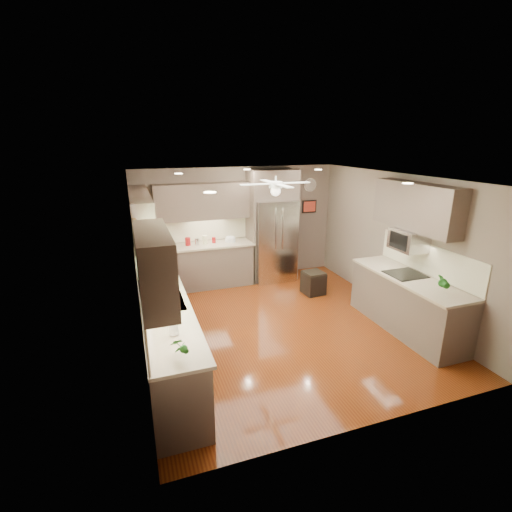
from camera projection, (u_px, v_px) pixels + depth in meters
floor at (280, 325)px, 6.39m from camera, size 5.00×5.00×0.00m
ceiling at (283, 178)px, 5.64m from camera, size 5.00×5.00×0.00m
wall_back at (238, 224)px, 8.26m from camera, size 4.50×0.00×4.50m
wall_front at (377, 326)px, 3.76m from camera, size 4.50×0.00×4.50m
wall_left at (137, 271)px, 5.31m from camera, size 0.00×5.00×5.00m
wall_right at (396, 244)px, 6.72m from camera, size 0.00×5.00×5.00m
canister_a at (188, 242)px, 7.72m from camera, size 0.12×0.12×0.18m
canister_b at (197, 242)px, 7.76m from camera, size 0.10×0.10×0.15m
canister_c at (205, 240)px, 7.83m from camera, size 0.13×0.13×0.18m
canister_d at (214, 240)px, 7.92m from camera, size 0.10×0.10×0.12m
soap_bottle at (152, 286)px, 5.33m from camera, size 0.12×0.12×0.21m
potted_plant_left at (179, 346)px, 3.71m from camera, size 0.16×0.13×0.27m
potted_plant_right at (444, 282)px, 5.34m from camera, size 0.20×0.18×0.30m
bowl at (230, 241)px, 7.97m from camera, size 0.30×0.30×0.06m
left_run at (161, 312)px, 5.77m from camera, size 0.65×4.70×1.45m
back_run at (210, 264)px, 8.00m from camera, size 1.85×0.65×1.45m
uppers at (225, 213)px, 6.23m from camera, size 4.50×4.70×0.95m
window at (138, 262)px, 4.78m from camera, size 0.05×1.12×0.92m
sink at (165, 304)px, 5.06m from camera, size 0.50×0.70×0.32m
refrigerator at (273, 228)px, 8.19m from camera, size 1.06×0.75×2.45m
right_run at (407, 302)px, 6.13m from camera, size 0.70×2.20×1.45m
microwave at (409, 240)px, 6.08m from camera, size 0.43×0.55×0.34m
ceiling_fan at (276, 187)px, 5.96m from camera, size 1.18×1.18×0.32m
recessed_lights at (271, 176)px, 5.99m from camera, size 2.84×3.14×0.01m
wall_clock at (310, 185)px, 8.56m from camera, size 0.30×0.03×0.30m
framed_print at (309, 207)px, 8.70m from camera, size 0.36×0.03×0.30m
stool at (313, 283)px, 7.63m from camera, size 0.43×0.43×0.47m
paper_towel at (173, 324)px, 4.16m from camera, size 0.11×0.11×0.28m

